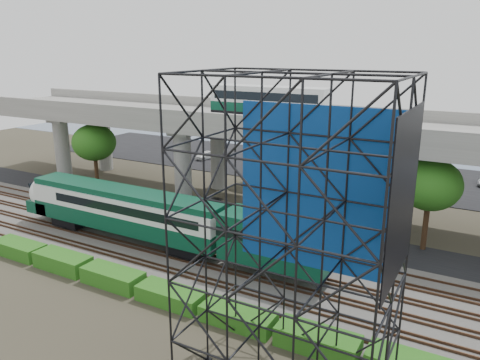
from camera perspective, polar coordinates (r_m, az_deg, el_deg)
The scene contains 13 objects.
ground at distance 35.29m, azimuth -5.44°, elevation -11.19°, with size 140.00×140.00×0.00m, color #474233.
ballast_bed at distance 36.73m, azimuth -3.66°, elevation -9.84°, with size 90.00×12.00×0.20m, color slate.
service_road at distance 43.53m, azimuth 2.41°, elevation -5.69°, with size 90.00×5.00×0.08m, color black.
parking_lot at distance 64.43m, azimuth 11.86°, elevation 1.12°, with size 90.00×18.00×0.08m, color black.
harbor_water at distance 85.24m, azimuth 16.36°, elevation 4.35°, with size 140.00×40.00×0.03m, color #455771.
rail_tracks at distance 36.65m, azimuth -3.66°, elevation -9.59°, with size 90.00×9.52×0.16m.
commuter_train at distance 39.23m, azimuth -11.59°, elevation -4.04°, with size 29.30×3.06×4.30m.
overpass at distance 46.22m, azimuth 5.46°, elevation 6.05°, with size 80.00×12.00×12.40m.
scaffold_tower at distance 21.01m, azimuth 6.19°, elevation -8.13°, with size 9.36×6.36×15.00m.
hedge_strip at distance 31.45m, azimuth -8.45°, elevation -13.73°, with size 34.60×1.80×1.20m.
trees at distance 48.82m, azimuth 0.59°, elevation 3.48°, with size 40.94×16.94×7.69m.
suv at distance 46.20m, azimuth -2.72°, elevation -3.32°, with size 2.59×5.62×1.56m, color black.
parked_cars at distance 63.84m, azimuth 12.47°, elevation 1.53°, with size 39.35×9.36×1.22m.
Camera 1 is at (18.08, -25.76, 15.95)m, focal length 35.00 mm.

